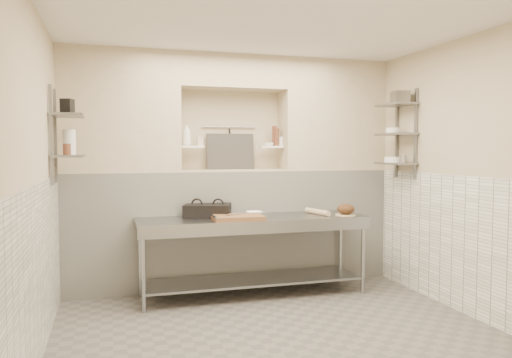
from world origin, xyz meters
name	(u,v)px	position (x,y,z in m)	size (l,w,h in m)	color
floor	(278,338)	(0.00, 0.00, -0.05)	(4.00, 3.90, 0.10)	#645E59
ceiling	(279,14)	(0.00, 0.00, 2.85)	(4.00, 3.90, 0.10)	silver
wall_left	(29,183)	(-2.05, 0.00, 1.40)	(0.10, 3.90, 2.80)	#BFAE8D
wall_right	(471,176)	(2.05, 0.00, 1.40)	(0.10, 3.90, 2.80)	#BFAE8D
wall_back	(228,170)	(0.00, 2.00, 1.40)	(4.00, 0.10, 2.80)	#BFAE8D
wall_front	(407,201)	(0.00, -2.00, 1.40)	(4.00, 0.10, 2.80)	#BFAE8D
backwall_lower	(233,228)	(0.00, 1.75, 0.70)	(4.00, 0.40, 1.40)	white
alcove_sill	(232,170)	(0.00, 1.75, 1.41)	(1.30, 0.40, 0.02)	#BFAE8D
backwall_pillar_left	(120,112)	(-1.33, 1.75, 2.10)	(1.35, 0.40, 1.40)	#BFAE8D
backwall_pillar_right	(332,116)	(1.33, 1.75, 2.10)	(1.35, 0.40, 1.40)	#BFAE8D
backwall_header	(232,73)	(0.00, 1.75, 2.60)	(1.30, 0.40, 0.40)	#BFAE8D
wainscot_left	(40,272)	(-1.99, 0.00, 0.70)	(0.02, 3.90, 1.40)	white
wainscot_right	(464,245)	(1.99, 0.00, 0.70)	(0.02, 3.90, 1.40)	white
alcove_shelf_left	(192,147)	(-0.50, 1.75, 1.70)	(0.28, 0.16, 0.03)	white
alcove_shelf_right	(271,147)	(0.50, 1.75, 1.70)	(0.28, 0.16, 0.03)	white
utensil_rail	(229,127)	(0.00, 1.92, 1.95)	(0.02, 0.02, 0.70)	gray
hanging_steel	(230,140)	(0.00, 1.90, 1.78)	(0.02, 0.02, 0.30)	black
splash_panel	(230,152)	(0.00, 1.85, 1.64)	(0.60, 0.02, 0.45)	#383330
shelf_rail_left_a	(55,136)	(-1.98, 1.25, 1.80)	(0.03, 0.03, 0.95)	slate
shelf_rail_left_b	(51,135)	(-1.98, 0.85, 1.80)	(0.03, 0.03, 0.95)	slate
wall_shelf_left_lower	(68,156)	(-1.84, 1.05, 1.60)	(0.30, 0.50, 0.03)	slate
wall_shelf_left_upper	(67,115)	(-1.84, 1.05, 2.00)	(0.30, 0.50, 0.03)	slate
shelf_rail_right_a	(397,135)	(1.98, 1.25, 1.85)	(0.03, 0.03, 1.05)	slate
shelf_rail_right_b	(416,134)	(1.98, 0.85, 1.85)	(0.03, 0.03, 1.05)	slate
wall_shelf_right_lower	(395,163)	(1.84, 1.05, 1.50)	(0.30, 0.50, 0.03)	slate
wall_shelf_right_mid	(396,134)	(1.84, 1.05, 1.85)	(0.30, 0.50, 0.03)	slate
wall_shelf_right_upper	(396,105)	(1.84, 1.05, 2.20)	(0.30, 0.50, 0.03)	slate
prep_table	(253,240)	(0.10, 1.18, 0.64)	(2.60, 0.70, 0.90)	gray
panini_press	(208,210)	(-0.38, 1.41, 0.97)	(0.61, 0.52, 0.14)	black
cutting_board	(238,217)	(-0.12, 1.04, 0.92)	(0.55, 0.38, 0.05)	brown
knife_blade	(236,215)	(-0.13, 1.08, 0.95)	(0.27, 0.03, 0.01)	gray
tongs	(214,216)	(-0.40, 0.97, 0.96)	(0.02, 0.02, 0.25)	gray
mixing_bowl	(254,213)	(0.16, 1.33, 0.92)	(0.19, 0.19, 0.05)	white
rolling_pin	(317,212)	(0.90, 1.20, 0.93)	(0.06, 0.06, 0.42)	tan
bread_board	(346,215)	(1.18, 1.03, 0.91)	(0.24, 0.24, 0.01)	tan
bread_loaf	(346,209)	(1.18, 1.03, 0.97)	(0.20, 0.20, 0.12)	#4C2D19
bottle_soap	(187,134)	(-0.56, 1.73, 1.85)	(0.10, 0.11, 0.27)	white
jar_alcove	(200,141)	(-0.39, 1.78, 1.77)	(0.07, 0.07, 0.11)	#BFAE8D
bowl_alcove	(269,144)	(0.47, 1.74, 1.73)	(0.12, 0.12, 0.04)	white
condiment_a	(277,137)	(0.57, 1.73, 1.82)	(0.06, 0.06, 0.22)	#592F20
condiment_b	(275,136)	(0.55, 1.78, 1.84)	(0.06, 0.06, 0.25)	#592F20
condiment_c	(281,141)	(0.63, 1.76, 1.77)	(0.07, 0.07, 0.11)	white
jug_left	(69,142)	(-1.84, 1.20, 1.74)	(0.13, 0.13, 0.25)	white
jar_left	(67,149)	(-1.84, 0.90, 1.67)	(0.07, 0.07, 0.11)	#592F20
box_left_upper	(67,107)	(-1.84, 1.06, 2.09)	(0.11, 0.11, 0.15)	black
bowl_right	(393,160)	(1.84, 1.10, 1.55)	(0.22, 0.22, 0.07)	white
canister_right	(403,159)	(1.84, 0.90, 1.56)	(0.09, 0.09, 0.09)	gray
bowl_right_mid	(393,131)	(1.84, 1.11, 1.89)	(0.18, 0.18, 0.06)	white
basket_right	(400,97)	(1.84, 0.98, 2.28)	(0.17, 0.21, 0.14)	gray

